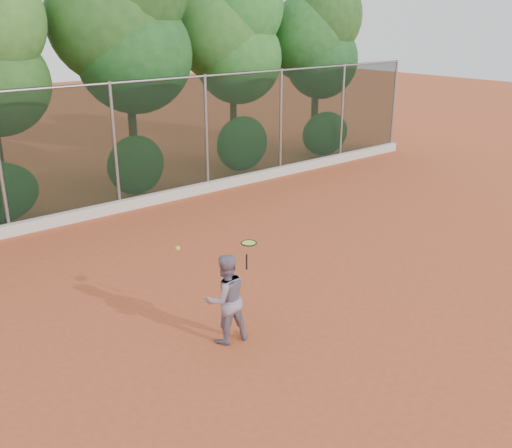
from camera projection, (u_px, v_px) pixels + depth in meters
ground at (289, 299)px, 10.90m from camera, size 80.00×80.00×0.00m
concrete_curb at (123, 206)px, 15.80m from camera, size 24.00×0.20×0.30m
tennis_player at (226, 299)px, 9.27m from camera, size 0.83×0.70×1.54m
chainlink_fence at (115, 144)px, 15.34m from camera, size 24.09×0.09×3.50m
foliage_backdrop at (55, 43)px, 15.58m from camera, size 23.70×3.63×7.55m
tennis_racket at (249, 245)px, 9.07m from camera, size 0.33×0.33×0.50m
tennis_ball_in_flight at (178, 248)px, 8.58m from camera, size 0.07×0.07×0.07m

